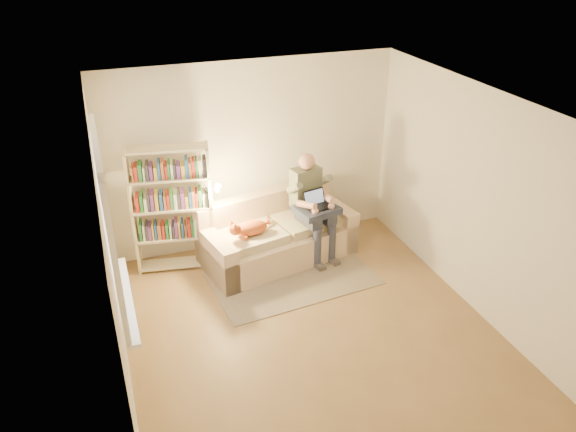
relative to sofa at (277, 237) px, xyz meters
name	(u,v)px	position (x,y,z in m)	size (l,w,h in m)	color
floor	(312,333)	(-0.15, -1.67, -0.32)	(4.50, 4.50, 0.00)	brown
ceiling	(317,109)	(-0.15, -1.67, 2.28)	(4.00, 4.50, 0.02)	white
wall_left	(112,269)	(-2.15, -1.67, 0.98)	(0.02, 4.50, 2.60)	silver
wall_right	(479,203)	(1.85, -1.67, 0.98)	(0.02, 4.50, 2.60)	silver
wall_back	(252,156)	(-0.15, 0.58, 0.98)	(4.00, 0.02, 2.60)	silver
wall_front	(437,385)	(-0.15, -3.92, 0.98)	(4.00, 0.02, 2.60)	silver
window	(115,250)	(-2.09, -1.47, 1.06)	(0.12, 1.52, 1.69)	white
sofa	(277,237)	(0.00, 0.00, 0.00)	(2.19, 1.32, 0.87)	beige
person	(311,201)	(0.47, -0.06, 0.50)	(0.51, 0.69, 1.45)	slate
cat	(248,228)	(-0.46, -0.23, 0.34)	(0.62, 0.32, 0.24)	orange
blanket	(316,210)	(0.49, -0.19, 0.42)	(0.54, 0.44, 0.09)	#282F46
laptop	(316,203)	(0.49, -0.18, 0.52)	(0.36, 0.32, 0.27)	black
bookshelf	(172,203)	(-1.32, 0.23, 0.63)	(1.13, 0.50, 1.71)	beige
rug	(293,278)	(0.02, -0.58, -0.31)	(2.07, 1.22, 0.01)	gray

